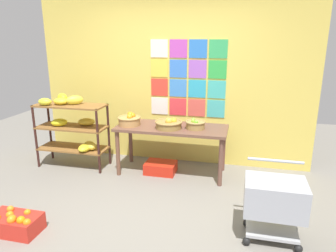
# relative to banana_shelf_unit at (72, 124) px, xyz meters

# --- Properties ---
(ground) EXTENTS (9.36, 9.36, 0.00)m
(ground) POSITION_rel_banana_shelf_unit_xyz_m (1.44, -1.07, -0.69)
(ground) COLOR slate
(back_wall_with_art) EXTENTS (4.35, 0.07, 2.74)m
(back_wall_with_art) POSITION_rel_banana_shelf_unit_xyz_m (1.44, 0.64, 0.69)
(back_wall_with_art) COLOR #DAC152
(back_wall_with_art) RESTS_ON ground
(banana_shelf_unit) EXTENTS (1.08, 0.47, 1.14)m
(banana_shelf_unit) POSITION_rel_banana_shelf_unit_xyz_m (0.00, 0.00, 0.00)
(banana_shelf_unit) COLOR #351B17
(banana_shelf_unit) RESTS_ON ground
(display_table) EXTENTS (1.61, 0.66, 0.72)m
(display_table) POSITION_rel_banana_shelf_unit_xyz_m (1.56, 0.09, -0.05)
(display_table) COLOR brown
(display_table) RESTS_ON ground
(fruit_basket_back_right) EXTENTS (0.39, 0.39, 0.16)m
(fruit_basket_back_right) POSITION_rel_banana_shelf_unit_xyz_m (1.54, 0.01, 0.10)
(fruit_basket_back_right) COLOR olive
(fruit_basket_back_right) RESTS_ON display_table
(fruit_basket_centre) EXTENTS (0.29, 0.29, 0.14)m
(fruit_basket_centre) POSITION_rel_banana_shelf_unit_xyz_m (1.91, 0.07, 0.10)
(fruit_basket_centre) COLOR olive
(fruit_basket_centre) RESTS_ON display_table
(fruit_basket_left) EXTENTS (0.34, 0.34, 0.18)m
(fruit_basket_left) POSITION_rel_banana_shelf_unit_xyz_m (0.93, 0.03, 0.12)
(fruit_basket_left) COLOR #B38249
(fruit_basket_left) RESTS_ON display_table
(produce_crate_under_table) EXTENTS (0.46, 0.33, 0.16)m
(produce_crate_under_table) POSITION_rel_banana_shelf_unit_xyz_m (1.40, 0.05, -0.60)
(produce_crate_under_table) COLOR red
(produce_crate_under_table) RESTS_ON ground
(orange_crate_foreground) EXTENTS (0.54, 0.31, 0.25)m
(orange_crate_foreground) POSITION_rel_banana_shelf_unit_xyz_m (0.29, -1.77, -0.58)
(orange_crate_foreground) COLOR red
(orange_crate_foreground) RESTS_ON ground
(shopping_cart) EXTENTS (0.58, 0.47, 0.77)m
(shopping_cart) POSITION_rel_banana_shelf_unit_xyz_m (2.91, -1.25, -0.24)
(shopping_cart) COLOR black
(shopping_cart) RESTS_ON ground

